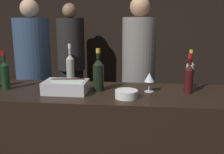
{
  "coord_description": "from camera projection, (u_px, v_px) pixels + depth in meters",
  "views": [
    {
      "loc": [
        0.22,
        -1.66,
        1.56
      ],
      "look_at": [
        0.0,
        0.38,
        1.09
      ],
      "focal_mm": 40.0,
      "sensor_mm": 36.0,
      "label": 1
    }
  ],
  "objects": [
    {
      "name": "red_wine_bottle_burgundy",
      "position": [
        5.0,
        73.0,
        2.14
      ],
      "size": [
        0.07,
        0.07,
        0.33
      ],
      "color": "#143319",
      "rests_on": "bar_counter"
    },
    {
      "name": "person_grey_polo",
      "position": [
        34.0,
        69.0,
        2.95
      ],
      "size": [
        0.41,
        0.41,
        1.8
      ],
      "rotation": [
        0.0,
        0.0,
        2.93
      ],
      "color": "black",
      "rests_on": "ground_plane"
    },
    {
      "name": "red_wine_bottle_tall",
      "position": [
        189.0,
        77.0,
        2.04
      ],
      "size": [
        0.07,
        0.07,
        0.33
      ],
      "color": "#380F0F",
      "rests_on": "bar_counter"
    },
    {
      "name": "wall_back_chalkboard",
      "position": [
        126.0,
        31.0,
        4.12
      ],
      "size": [
        6.4,
        0.06,
        2.8
      ],
      "color": "black",
      "rests_on": "ground_plane"
    },
    {
      "name": "bowl_white",
      "position": [
        126.0,
        94.0,
        1.92
      ],
      "size": [
        0.18,
        0.18,
        0.06
      ],
      "color": "white",
      "rests_on": "bar_counter"
    },
    {
      "name": "bar_counter",
      "position": [
        112.0,
        145.0,
        2.2
      ],
      "size": [
        2.33,
        0.68,
        0.97
      ],
      "color": "black",
      "rests_on": "ground_plane"
    },
    {
      "name": "wine_glass",
      "position": [
        149.0,
        78.0,
        2.07
      ],
      "size": [
        0.09,
        0.09,
        0.16
      ],
      "color": "silver",
      "rests_on": "bar_counter"
    },
    {
      "name": "person_blond_tee",
      "position": [
        138.0,
        72.0,
        2.72
      ],
      "size": [
        0.36,
        0.36,
        1.8
      ],
      "rotation": [
        0.0,
        0.0,
        -2.52
      ],
      "color": "black",
      "rests_on": "ground_plane"
    },
    {
      "name": "white_wine_bottle",
      "position": [
        70.0,
        68.0,
        2.36
      ],
      "size": [
        0.08,
        0.08,
        0.38
      ],
      "color": "#9EA899",
      "rests_on": "bar_counter"
    },
    {
      "name": "person_in_hoodie",
      "position": [
        71.0,
        58.0,
        3.76
      ],
      "size": [
        0.41,
        0.41,
        1.81
      ],
      "rotation": [
        0.0,
        0.0,
        -3.08
      ],
      "color": "black",
      "rests_on": "ground_plane"
    },
    {
      "name": "ice_bin_with_bottles",
      "position": [
        67.0,
        86.0,
        2.06
      ],
      "size": [
        0.35,
        0.23,
        0.11
      ],
      "color": "silver",
      "rests_on": "bar_counter"
    },
    {
      "name": "rose_wine_bottle",
      "position": [
        190.0,
        72.0,
        2.23
      ],
      "size": [
        0.07,
        0.07,
        0.34
      ],
      "color": "#9EA899",
      "rests_on": "bar_counter"
    },
    {
      "name": "champagne_bottle",
      "position": [
        98.0,
        74.0,
        2.11
      ],
      "size": [
        0.09,
        0.09,
        0.36
      ],
      "color": "black",
      "rests_on": "bar_counter"
    }
  ]
}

